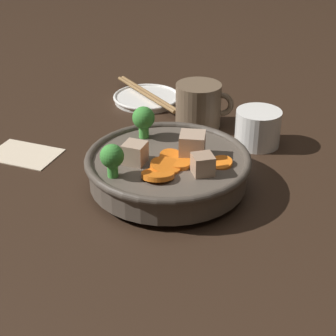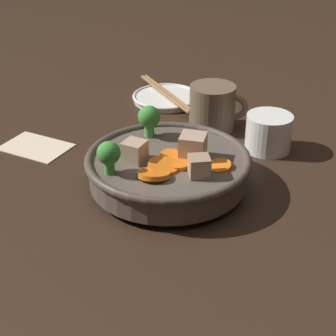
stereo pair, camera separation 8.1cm
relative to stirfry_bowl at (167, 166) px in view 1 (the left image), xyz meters
name	(u,v)px [view 1 (the left image)]	position (x,y,z in m)	size (l,w,h in m)	color
ground_plane	(168,187)	(0.00, 0.00, -0.04)	(3.00, 3.00, 0.00)	black
stirfry_bowl	(167,166)	(0.00, 0.00, 0.00)	(0.24, 0.24, 0.10)	#51473D
side_saucer	(147,98)	(-0.08, 0.32, -0.03)	(0.13, 0.13, 0.01)	white
tea_cup	(258,128)	(0.13, 0.16, 0.00)	(0.08, 0.08, 0.06)	white
dark_mug	(199,105)	(0.03, 0.22, 0.00)	(0.10, 0.08, 0.08)	brown
napkin	(24,154)	(-0.24, 0.07, -0.03)	(0.13, 0.10, 0.00)	beige
chopsticks_pair	(147,94)	(-0.08, 0.32, -0.02)	(0.15, 0.17, 0.01)	olive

